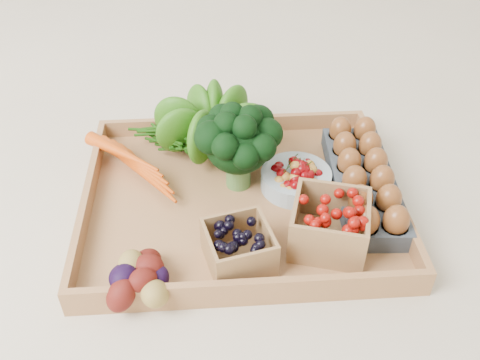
{
  "coord_description": "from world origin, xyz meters",
  "views": [
    {
      "loc": [
        -0.05,
        -0.72,
        0.66
      ],
      "look_at": [
        0.0,
        0.0,
        0.06
      ],
      "focal_mm": 40.0,
      "sensor_mm": 36.0,
      "label": 1
    }
  ],
  "objects": [
    {
      "name": "broccoli",
      "position": [
        -0.0,
        0.04,
        0.07
      ],
      "size": [
        0.15,
        0.15,
        0.12
      ],
      "primitive_type": null,
      "color": "black",
      "rests_on": "tray"
    },
    {
      "name": "cherry_bowl",
      "position": [
        0.1,
        0.03,
        0.03
      ],
      "size": [
        0.13,
        0.13,
        0.03
      ],
      "primitive_type": "cylinder",
      "color": "#8C9EA5",
      "rests_on": "tray"
    },
    {
      "name": "lettuce",
      "position": [
        -0.04,
        0.15,
        0.09
      ],
      "size": [
        0.14,
        0.14,
        0.14
      ],
      "primitive_type": "sphere",
      "color": "#1F510C",
      "rests_on": "tray"
    },
    {
      "name": "egg_carton",
      "position": [
        0.22,
        0.01,
        0.03
      ],
      "size": [
        0.12,
        0.31,
        0.04
      ],
      "primitive_type": "cube",
      "rotation": [
        0.0,
        0.0,
        -0.05
      ],
      "color": "#3B424B",
      "rests_on": "tray"
    },
    {
      "name": "punnet_blackberry",
      "position": [
        -0.01,
        -0.15,
        0.05
      ],
      "size": [
        0.12,
        0.12,
        0.07
      ],
      "primitive_type": "cube",
      "rotation": [
        0.0,
        0.0,
        0.24
      ],
      "color": "black",
      "rests_on": "tray"
    },
    {
      "name": "potatoes",
      "position": [
        -0.17,
        -0.19,
        0.05
      ],
      "size": [
        0.12,
        0.12,
        0.07
      ],
      "primitive_type": null,
      "color": "#430E0A",
      "rests_on": "tray"
    },
    {
      "name": "punnet_raspberry",
      "position": [
        0.14,
        -0.12,
        0.06
      ],
      "size": [
        0.15,
        0.15,
        0.08
      ],
      "primitive_type": "cube",
      "rotation": [
        0.0,
        0.0,
        -0.28
      ],
      "color": "maroon",
      "rests_on": "tray"
    },
    {
      "name": "tray",
      "position": [
        0.0,
        0.0,
        0.01
      ],
      "size": [
        0.55,
        0.45,
        0.01
      ],
      "primitive_type": "cube",
      "color": "#A67346",
      "rests_on": "ground"
    },
    {
      "name": "ground",
      "position": [
        0.0,
        0.0,
        0.0
      ],
      "size": [
        4.0,
        4.0,
        0.0
      ],
      "primitive_type": "plane",
      "color": "beige",
      "rests_on": "ground"
    },
    {
      "name": "carrots",
      "position": [
        -0.19,
        0.08,
        0.04
      ],
      "size": [
        0.18,
        0.13,
        0.04
      ],
      "primitive_type": null,
      "color": "#C9450B",
      "rests_on": "tray"
    }
  ]
}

